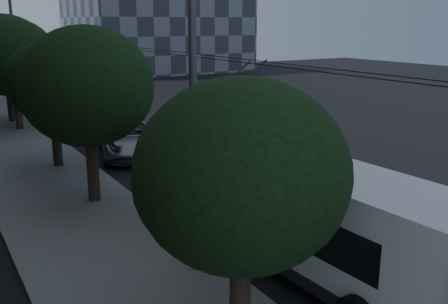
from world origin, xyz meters
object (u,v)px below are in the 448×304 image
trolleybus (288,204)px  car_white_c (67,108)px  streetlamp_near (207,44)px  car_white_a (82,125)px  car_white_b (82,116)px  streetlamp_far (20,34)px  pickup_silver (129,137)px  car_white_d (28,93)px

trolleybus → car_white_c: bearing=86.6°
streetlamp_near → car_white_a: bearing=84.1°
trolleybus → streetlamp_near: bearing=165.4°
trolleybus → car_white_b: (0.34, 22.09, -0.94)m
car_white_a → car_white_c: size_ratio=0.90×
car_white_a → car_white_b: car_white_b is taller
car_white_b → streetlamp_far: (-2.69, 3.97, 5.19)m
car_white_c → car_white_a: bearing=-88.4°
car_white_a → pickup_silver: bearing=-80.2°
car_white_a → car_white_d: 15.62m
trolleybus → car_white_c: size_ratio=3.01×
pickup_silver → car_white_b: 8.51m
pickup_silver → car_white_a: bearing=110.4°
car_white_b → streetlamp_near: size_ratio=0.47×
car_white_d → streetlamp_far: streetlamp_far is taller
trolleybus → streetlamp_near: 5.11m
trolleybus → car_white_b: 22.11m
streetlamp_far → car_white_d: bearing=79.2°
car_white_a → streetlamp_near: bearing=-92.9°
car_white_d → streetlamp_far: bearing=-117.3°
car_white_b → streetlamp_near: 22.43m
streetlamp_far → streetlamp_near: bearing=-90.0°
car_white_d → pickup_silver: bearing=-104.0°
pickup_silver → car_white_d: pickup_silver is taller
car_white_a → car_white_d: (-0.22, 15.62, 0.12)m
car_white_b → streetlamp_far: 7.07m
streetlamp_near → streetlamp_far: 25.56m
car_white_c → streetlamp_far: streetlamp_far is taller
trolleybus → pickup_silver: trolleybus is taller
car_white_b → car_white_c: bearing=78.8°
trolleybus → car_white_b: bearing=86.5°
car_white_d → streetlamp_near: (-1.75, -34.74, 5.43)m
car_white_a → car_white_d: size_ratio=0.83×
car_white_d → streetlamp_far: 10.67m
pickup_silver → streetlamp_near: size_ratio=0.62×
car_white_a → car_white_b: bearing=76.7°
car_white_b → streetlamp_far: size_ratio=0.49×
car_white_a → streetlamp_near: 20.01m
car_white_a → trolleybus: bearing=-85.9°
car_white_b → car_white_d: size_ratio=1.12×
streetlamp_near → car_white_d: bearing=87.1°
car_white_c → car_white_d: car_white_d is taller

